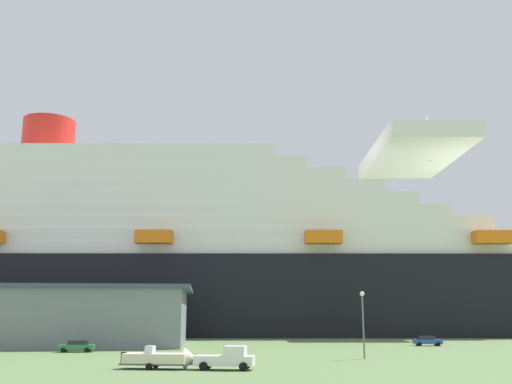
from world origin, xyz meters
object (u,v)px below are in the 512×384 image
parked_car_blue_suv (427,341)px  street_lamp (363,314)px  cruise_ship (159,262)px  small_boat_on_trailer (164,359)px  parked_car_green_wagon (77,346)px  pickup_truck (227,358)px

parked_car_blue_suv → street_lamp: bearing=-124.8°
cruise_ship → street_lamp: bearing=-68.5°
small_boat_on_trailer → street_lamp: bearing=24.6°
parked_car_blue_suv → parked_car_green_wagon: 54.68m
street_lamp → small_boat_on_trailer: bearing=-155.4°
parked_car_blue_suv → parked_car_green_wagon: size_ratio=1.00×
street_lamp → cruise_ship: bearing=111.5°
street_lamp → parked_car_blue_suv: street_lamp is taller
small_boat_on_trailer → parked_car_blue_suv: 53.87m
cruise_ship → parked_car_green_wagon: (-6.00, -61.28, -16.83)m
cruise_ship → street_lamp: (30.00, -76.29, -12.58)m
parked_car_blue_suv → cruise_ship: bearing=133.1°
small_boat_on_trailer → street_lamp: (22.59, 10.35, 4.12)m
small_boat_on_trailer → parked_car_blue_suv: small_boat_on_trailer is taller
parked_car_blue_suv → small_boat_on_trailer: bearing=-138.4°
pickup_truck → small_boat_on_trailer: pickup_truck is taller
cruise_ship → small_boat_on_trailer: (7.41, -86.65, -16.70)m
pickup_truck → parked_car_blue_suv: pickup_truck is taller
small_boat_on_trailer → street_lamp: 25.19m
pickup_truck → street_lamp: bearing=35.3°
parked_car_blue_suv → parked_car_green_wagon: same height
parked_car_green_wagon → street_lamp: bearing=-22.6°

